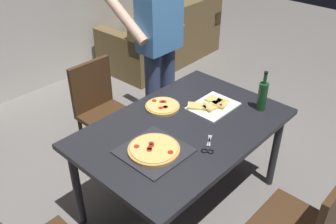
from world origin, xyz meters
TOP-DOWN VIEW (x-y plane):
  - ground_plane at (0.00, 0.00)m, footprint 12.00×12.00m
  - dining_table at (0.00, 0.00)m, footprint 1.51×0.99m
  - chair_near_camera at (-0.00, -0.98)m, footprint 0.42×0.42m
  - chair_far_side at (0.00, 0.98)m, footprint 0.42×0.42m
  - couch at (1.90, 1.99)m, footprint 1.73×0.91m
  - person_serving_pizza at (0.53, 0.76)m, footprint 0.55×0.54m
  - pepperoni_pizza_on_tray at (-0.35, -0.05)m, footprint 0.40×0.40m
  - pizza_slices_on_towel at (0.34, 0.01)m, footprint 0.36×0.30m
  - wine_bottle at (0.57, -0.28)m, footprint 0.07×0.07m
  - kitchen_scissors at (-0.08, -0.28)m, footprint 0.19×0.15m
  - second_pizza_plain at (0.08, 0.28)m, footprint 0.27×0.27m

SIDE VIEW (x-z plane):
  - ground_plane at x=0.00m, z-range 0.00..0.00m
  - couch at x=1.90m, z-range -0.12..0.73m
  - chair_near_camera at x=0.00m, z-range 0.06..0.96m
  - chair_far_side at x=0.00m, z-range 0.06..0.96m
  - dining_table at x=0.00m, z-range 0.30..1.05m
  - kitchen_scissors at x=-0.08m, z-range 0.75..0.76m
  - second_pizza_plain at x=0.08m, z-range 0.75..0.78m
  - pizza_slices_on_towel at x=0.34m, z-range 0.75..0.78m
  - pepperoni_pizza_on_tray at x=-0.35m, z-range 0.75..0.78m
  - wine_bottle at x=0.57m, z-range 0.71..1.03m
  - person_serving_pizza at x=0.53m, z-range 0.12..1.87m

